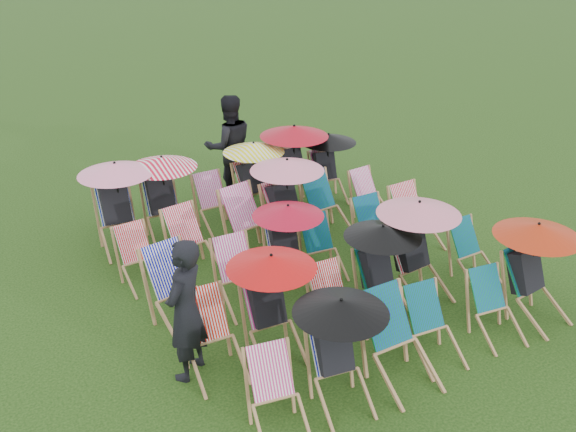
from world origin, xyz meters
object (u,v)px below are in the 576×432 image
deckchair_5 (536,271)px  deckchair_29 (328,165)px  person_left (185,310)px  person_rear (229,146)px  deckchair_0 (278,397)px

deckchair_5 → deckchair_29: 4.60m
person_left → person_rear: 5.17m
deckchair_29 → person_rear: size_ratio=0.63×
deckchair_0 → deckchair_29: 6.01m
deckchair_0 → person_rear: bearing=78.6°
deckchair_29 → person_left: (-4.22, -3.34, 0.23)m
deckchair_29 → person_rear: bearing=154.6°
person_rear → deckchair_29: bearing=154.9°
deckchair_29 → person_rear: 1.84m
deckchair_5 → deckchair_29: deckchair_5 is taller
deckchair_0 → person_left: size_ratio=0.49×
person_left → deckchair_5: bearing=125.7°
deckchair_5 → deckchair_29: (-0.09, 4.60, -0.05)m
deckchair_0 → person_rear: size_ratio=0.45×
deckchair_29 → deckchair_0: bearing=-119.4°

